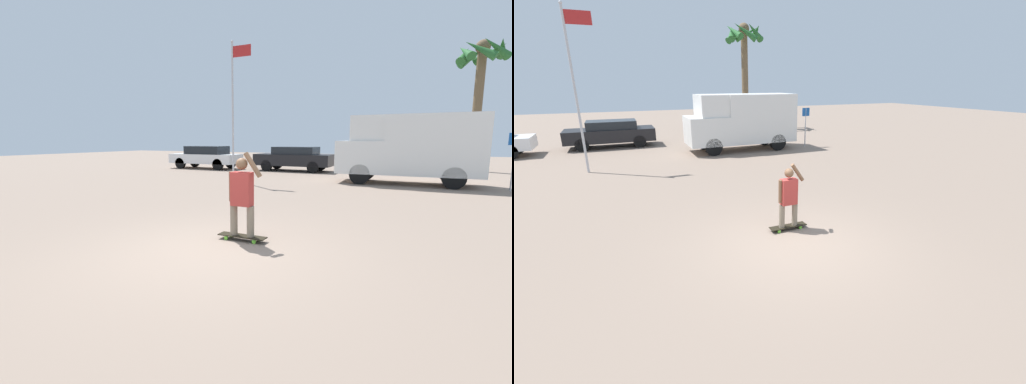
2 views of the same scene
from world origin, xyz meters
The scene contains 8 objects.
ground_plane centered at (0.00, 0.00, 0.00)m, with size 80.00×80.00×0.00m, color gray.
skateboard centered at (0.22, 0.81, 0.08)m, with size 0.95×0.24×0.09m.
person_skateboarder centered at (0.22, 0.81, 0.91)m, with size 0.67×0.22×1.57m.
camper_van centered at (2.77, 11.09, 1.58)m, with size 5.61×2.09×2.87m.
parked_car_black centered at (-3.63, 14.86, 0.78)m, with size 4.59×1.89×1.44m.
palm_tree_near_van centered at (5.99, 19.47, 5.88)m, with size 2.83×2.97×7.55m.
flagpole centered at (-4.51, 9.05, 3.49)m, with size 0.98×0.12×6.17m.
street_sign centered at (6.24, 10.54, 1.38)m, with size 0.44×0.06×2.12m.
Camera 2 is at (-3.36, -6.10, 3.49)m, focal length 24.00 mm.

